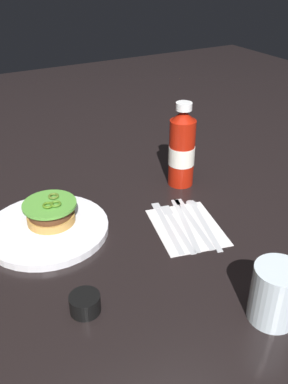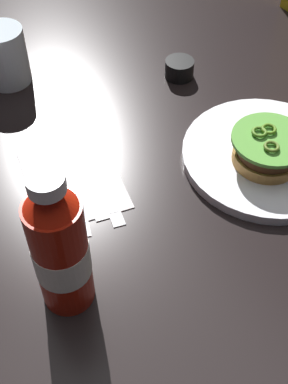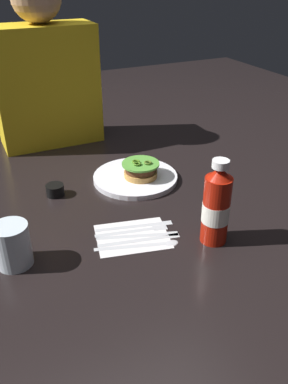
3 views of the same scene
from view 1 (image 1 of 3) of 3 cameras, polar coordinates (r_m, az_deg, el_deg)
name	(u,v)px [view 1 (image 1 of 3)]	position (r m, az deg, el deg)	size (l,w,h in m)	color
ground_plane	(122,260)	(0.83, -3.03, -9.19)	(3.00, 3.00, 0.00)	black
dinner_plate	(47,229)	(0.92, -12.98, -4.90)	(0.26, 0.26, 0.02)	white
burger_sandwich	(51,212)	(0.91, -12.58, -2.68)	(0.11, 0.11, 0.05)	#BE8842
ketchup_bottle	(182,149)	(1.04, 5.16, 5.81)	(0.07, 0.07, 0.21)	#A6190A
water_glass	(275,294)	(0.72, 17.41, -13.03)	(0.08, 0.08, 0.10)	silver
condiment_cup	(85,304)	(0.73, -8.03, -14.77)	(0.05, 0.05, 0.03)	black
napkin	(187,227)	(0.92, 5.84, -4.73)	(0.18, 0.14, 0.00)	silver
spoon_utensil	(200,215)	(0.95, 7.61, -3.11)	(0.20, 0.07, 0.00)	silver
butter_knife	(191,218)	(0.94, 6.43, -3.48)	(0.20, 0.06, 0.00)	silver
table_knife	(184,219)	(0.93, 5.44, -3.66)	(0.20, 0.08, 0.00)	silver
fork_utensil	(175,222)	(0.92, 4.25, -4.13)	(0.18, 0.06, 0.00)	silver
steak_knife	(166,222)	(0.92, 2.95, -4.10)	(0.20, 0.06, 0.00)	silver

